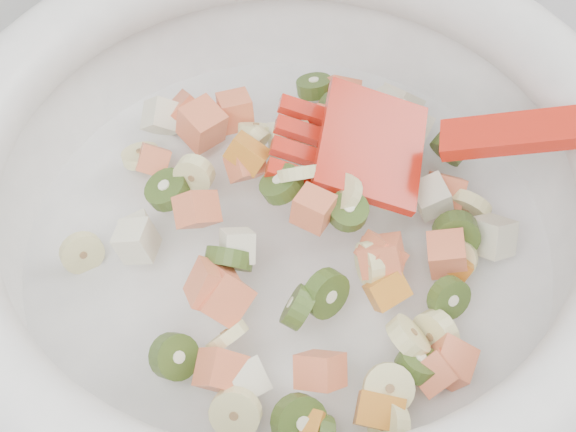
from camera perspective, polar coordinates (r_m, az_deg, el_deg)
mixing_bowl at (r=0.49m, az=0.13°, el=0.88°), size 0.48×0.40×0.15m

